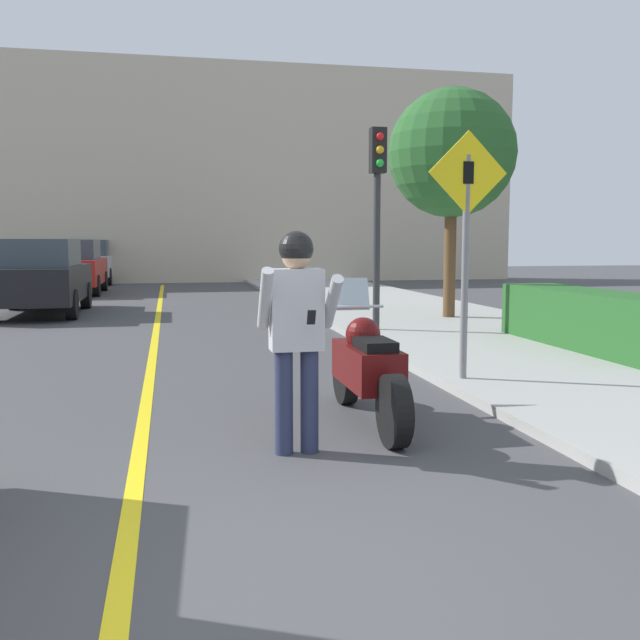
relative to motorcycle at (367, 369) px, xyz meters
name	(u,v)px	position (x,y,z in m)	size (l,w,h in m)	color
ground_plane	(253,600)	(-1.38, -2.99, -0.49)	(80.00, 80.00, 0.00)	#424244
sidewalk_curb	(631,380)	(3.42, 1.01, -0.44)	(4.40, 44.00, 0.10)	#9E9E99
road_center_line	(151,371)	(-1.98, 3.01, -0.49)	(0.12, 36.00, 0.01)	yellow
building_backdrop	(176,173)	(-1.38, 23.01, 3.81)	(28.00, 1.20, 8.62)	beige
motorcycle	(367,369)	(0.00, 0.00, 0.00)	(0.62, 2.17, 1.28)	black
person_biker	(297,319)	(-0.78, -0.80, 0.55)	(0.59, 0.47, 1.71)	#282D4C
crossing_sign	(466,231)	(1.49, 1.29, 1.25)	(0.91, 0.08, 2.73)	slate
traffic_light	(378,190)	(1.80, 5.78, 2.01)	(0.26, 0.30, 3.44)	#2D2D30
hedge_row	(589,319)	(4.22, 3.13, 0.02)	(0.90, 3.72, 0.82)	#235623
street_tree	(452,154)	(3.84, 7.49, 2.86)	(2.54, 2.54, 4.54)	brown
parked_car_black	(39,276)	(-4.55, 10.71, 0.36)	(1.88, 4.20, 1.68)	black
parked_car_red	(71,266)	(-4.68, 17.10, 0.36)	(1.88, 4.20, 1.68)	black
parked_car_silver	(88,261)	(-4.76, 22.64, 0.36)	(1.88, 4.20, 1.68)	black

